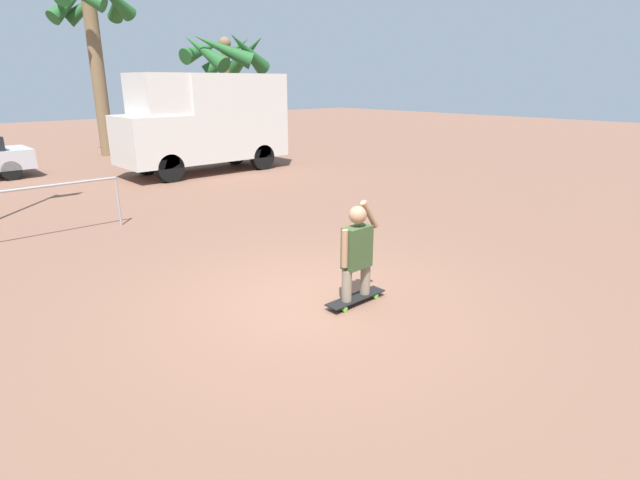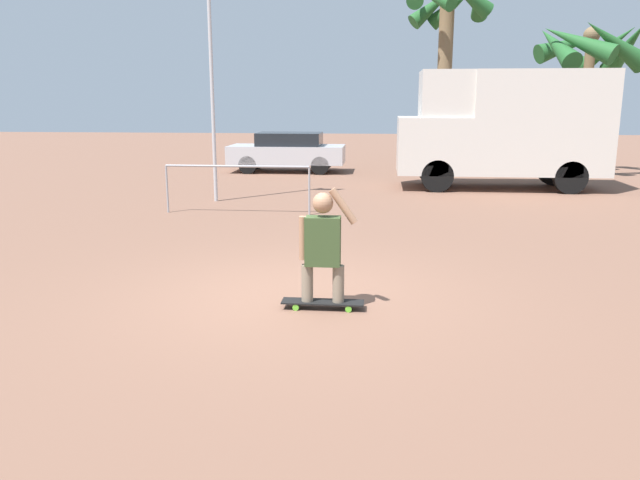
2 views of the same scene
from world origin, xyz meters
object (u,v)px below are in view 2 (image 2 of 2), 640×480
(camper_van, at_px, (505,126))
(parked_car_silver, at_px, (288,151))
(palm_tree_center_background, at_px, (446,18))
(person_skateboarder, at_px, (323,242))
(skateboard, at_px, (323,302))
(flagpole, at_px, (213,47))
(palm_tree_near_van, at_px, (591,50))

(camper_van, xyz_separation_m, parked_car_silver, (-6.70, 3.59, -1.04))
(parked_car_silver, distance_m, palm_tree_center_background, 7.81)
(camper_van, relative_size, palm_tree_center_background, 0.81)
(person_skateboarder, distance_m, palm_tree_center_background, 18.27)
(camper_van, height_order, palm_tree_center_background, palm_tree_center_background)
(skateboard, bearing_deg, palm_tree_center_background, 80.49)
(skateboard, relative_size, person_skateboarder, 0.72)
(skateboard, distance_m, parked_car_silver, 14.82)
(skateboard, distance_m, palm_tree_center_background, 18.47)
(flagpole, bearing_deg, skateboard, -67.01)
(skateboard, xyz_separation_m, palm_tree_near_van, (7.37, 14.78, 3.99))
(palm_tree_near_van, distance_m, flagpole, 12.74)
(person_skateboarder, height_order, camper_van, camper_van)
(skateboard, xyz_separation_m, person_skateboarder, (-0.00, 0.00, 0.75))
(camper_van, bearing_deg, skateboard, -110.40)
(palm_tree_near_van, bearing_deg, palm_tree_center_background, 149.25)
(flagpole, bearing_deg, camper_van, 22.25)
(skateboard, xyz_separation_m, palm_tree_center_background, (2.92, 17.43, 5.36))
(camper_van, distance_m, flagpole, 8.28)
(palm_tree_center_background, height_order, flagpole, palm_tree_center_background)
(person_skateboarder, xyz_separation_m, camper_van, (4.09, 10.99, 0.94))
(person_skateboarder, height_order, parked_car_silver, person_skateboarder)
(palm_tree_near_van, xyz_separation_m, palm_tree_center_background, (-4.45, 2.65, 1.37))
(flagpole, bearing_deg, palm_tree_near_van, 32.50)
(person_skateboarder, distance_m, flagpole, 9.09)
(parked_car_silver, relative_size, palm_tree_near_van, 0.79)
(parked_car_silver, bearing_deg, camper_van, -28.19)
(person_skateboarder, relative_size, palm_tree_near_van, 0.27)
(palm_tree_near_van, bearing_deg, camper_van, -130.91)
(palm_tree_near_van, bearing_deg, skateboard, -116.51)
(person_skateboarder, xyz_separation_m, palm_tree_near_van, (7.38, 14.78, 3.24))
(person_skateboarder, bearing_deg, flagpole, 112.98)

